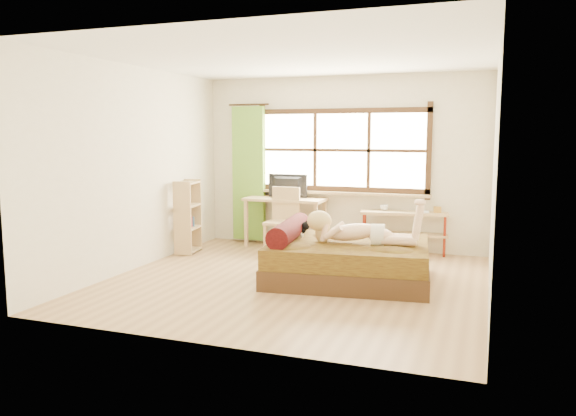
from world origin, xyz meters
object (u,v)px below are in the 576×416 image
at_px(woman, 360,220).
at_px(chair, 284,216).
at_px(desk, 285,204).
at_px(bed, 345,259).
at_px(bookshelf, 188,216).
at_px(pipe_shelf, 405,223).
at_px(kitten, 296,228).

relative_size(woman, chair, 1.36).
distance_m(desk, chair, 0.40).
relative_size(bed, bookshelf, 1.90).
height_order(bed, bookshelf, bookshelf).
distance_m(pipe_shelf, bookshelf, 3.29).
xyz_separation_m(bed, kitten, (-0.67, 0.11, 0.34)).
bearing_deg(bed, woman, -19.35).
bearing_deg(bookshelf, desk, 27.84).
height_order(kitten, desk, desk).
bearing_deg(desk, bookshelf, -142.61).
distance_m(bed, woman, 0.55).
height_order(pipe_shelf, bookshelf, bookshelf).
distance_m(desk, bookshelf, 1.55).
bearing_deg(desk, kitten, -64.60).
height_order(bed, chair, chair).
bearing_deg(pipe_shelf, bookshelf, -169.81).
xyz_separation_m(kitten, chair, (-0.63, 1.23, -0.05)).
distance_m(chair, pipe_shelf, 1.84).
bearing_deg(desk, woman, -46.63).
bearing_deg(pipe_shelf, woman, -106.77).
relative_size(bed, kitten, 7.24).
xyz_separation_m(bed, bookshelf, (-2.64, 0.77, 0.30)).
xyz_separation_m(chair, pipe_shelf, (1.77, 0.48, -0.08)).
bearing_deg(bookshelf, kitten, -27.41).
relative_size(kitten, chair, 0.29).
height_order(woman, bookshelf, bookshelf).
bearing_deg(pipe_shelf, desk, 175.34).
bearing_deg(woman, chair, 130.74).
relative_size(bed, chair, 2.11).
xyz_separation_m(woman, pipe_shelf, (0.27, 1.86, -0.30)).
relative_size(bed, pipe_shelf, 1.59).
distance_m(kitten, desk, 1.75).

